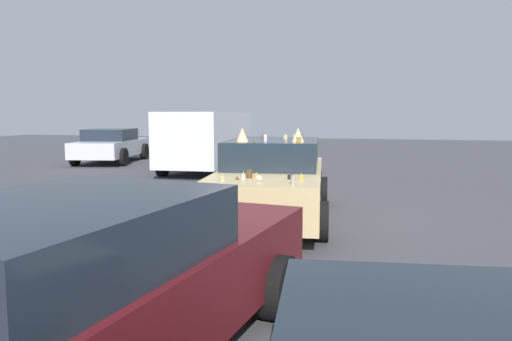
# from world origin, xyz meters

# --- Properties ---
(ground_plane) EXTENTS (60.00, 60.00, 0.00)m
(ground_plane) POSITION_xyz_m (0.00, 0.00, 0.00)
(ground_plane) COLOR #47474C
(art_car_decorated) EXTENTS (4.85, 2.43, 1.70)m
(art_car_decorated) POSITION_xyz_m (0.07, 0.01, 0.74)
(art_car_decorated) COLOR #D8BC7F
(art_car_decorated) RESTS_ON ground
(parked_van_near_left) EXTENTS (5.41, 2.47, 2.00)m
(parked_van_near_left) POSITION_xyz_m (6.90, 3.76, 1.13)
(parked_van_near_left) COLOR silver
(parked_van_near_left) RESTS_ON ground
(parked_sedan_far_right) EXTENTS (4.65, 2.46, 1.39)m
(parked_sedan_far_right) POSITION_xyz_m (-5.64, 0.07, 0.71)
(parked_sedan_far_right) COLOR #5B1419
(parked_sedan_far_right) RESTS_ON ground
(parked_sedan_row_back_center) EXTENTS (4.68, 2.67, 1.34)m
(parked_sedan_row_back_center) POSITION_xyz_m (8.78, 8.54, 0.69)
(parked_sedan_row_back_center) COLOR silver
(parked_sedan_row_back_center) RESTS_ON ground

